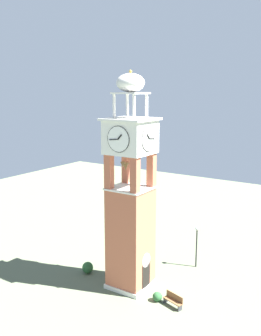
{
  "coord_description": "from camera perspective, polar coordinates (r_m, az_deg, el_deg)",
  "views": [
    {
      "loc": [
        -23.71,
        -15.7,
        15.37
      ],
      "look_at": [
        0.0,
        0.0,
        9.64
      ],
      "focal_mm": 41.22,
      "sensor_mm": 36.0,
      "label": 1
    }
  ],
  "objects": [
    {
      "name": "shrub_left_of_tower",
      "position": [
        34.25,
        -6.35,
        -14.43
      ],
      "size": [
        0.94,
        0.94,
        0.98
      ],
      "primitive_type": "ellipsoid",
      "color": "#28562D",
      "rests_on": "ground"
    },
    {
      "name": "lamp_post",
      "position": [
        34.79,
        9.77,
        -10.28
      ],
      "size": [
        0.36,
        0.36,
        3.76
      ],
      "color": "black",
      "rests_on": "ground"
    },
    {
      "name": "ground",
      "position": [
        32.32,
        0.0,
        -17.0
      ],
      "size": [
        80.0,
        80.0,
        0.0
      ],
      "primitive_type": "plane",
      "color": "#5B664C"
    },
    {
      "name": "park_bench",
      "position": [
        29.63,
        6.35,
        -18.84
      ],
      "size": [
        0.88,
        1.66,
        0.95
      ],
      "color": "brown",
      "rests_on": "ground"
    },
    {
      "name": "clock_tower",
      "position": [
        29.67,
        0.0,
        -5.21
      ],
      "size": [
        3.47,
        3.47,
        16.83
      ],
      "color": "#AD5B42",
      "rests_on": "ground"
    },
    {
      "name": "shrub_near_entry",
      "position": [
        36.48,
        0.8,
        -12.96
      ],
      "size": [
        0.7,
        0.7,
        0.65
      ],
      "primitive_type": "ellipsoid",
      "color": "#28562D",
      "rests_on": "ground"
    },
    {
      "name": "shrub_behind_bench",
      "position": [
        30.21,
        3.99,
        -18.44
      ],
      "size": [
        0.71,
        0.71,
        0.7
      ],
      "primitive_type": "ellipsoid",
      "color": "#28562D",
      "rests_on": "ground"
    },
    {
      "name": "trash_bin",
      "position": [
        35.23,
        2.76,
        -13.77
      ],
      "size": [
        0.52,
        0.52,
        0.8
      ],
      "primitive_type": "cylinder",
      "color": "#2D2D33",
      "rests_on": "ground"
    }
  ]
}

